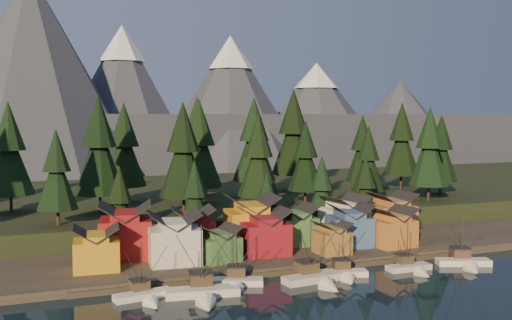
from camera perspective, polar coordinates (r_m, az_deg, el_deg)
name	(u,v)px	position (r m, az deg, el deg)	size (l,w,h in m)	color
ground	(331,298)	(95.43, 7.55, -13.53)	(500.00, 500.00, 0.00)	black
shore_strip	(247,242)	(130.50, -0.95, -8.21)	(400.00, 50.00, 1.50)	#312B24
hillside	(191,201)	(177.11, -6.52, -4.12)	(420.00, 100.00, 6.00)	black
dock	(289,269)	(109.44, 3.35, -10.86)	(80.00, 4.00, 1.00)	#473F33
mountain_ridge	(121,122)	(295.84, -13.37, 3.72)	(560.00, 190.00, 90.00)	#474E5C
boat_0	(145,289)	(94.75, -11.04, -12.55)	(9.91, 10.55, 10.14)	silver
boat_1	(203,284)	(94.11, -5.29, -12.29)	(12.74, 13.57, 12.91)	silver
boat_2	(236,275)	(100.01, -2.01, -11.38)	(10.01, 10.47, 11.13)	beige
boat_3	(317,271)	(102.17, 6.07, -10.94)	(11.61, 12.45, 12.48)	beige
boat_4	(345,267)	(106.52, 8.86, -10.52)	(9.41, 9.84, 10.38)	white
boat_5	(412,261)	(113.10, 15.34, -9.74)	(9.05, 9.85, 10.36)	beige
boat_6	(466,256)	(119.69, 20.24, -8.97)	(11.01, 11.44, 11.70)	white
house_front_0	(96,247)	(108.19, -15.68, -8.36)	(8.64, 8.24, 8.00)	#C38D1B
house_front_1	(174,236)	(109.78, -8.19, -7.56)	(10.17, 9.83, 9.73)	beige
house_front_2	(219,242)	(110.81, -3.72, -8.22)	(8.19, 8.23, 6.82)	#43713D
house_front_3	(264,230)	(115.65, 0.84, -7.03)	(9.45, 9.04, 9.24)	maroon
house_front_4	(331,237)	(117.51, 7.55, -7.61)	(6.58, 7.06, 6.45)	olive
house_front_5	(350,224)	(124.05, 9.34, -6.33)	(9.71, 9.04, 9.10)	#385886
house_front_6	(392,226)	(125.95, 13.45, -6.41)	(9.02, 8.61, 8.36)	#B7702F
house_back_0	(126,229)	(115.48, -12.90, -6.73)	(11.44, 11.12, 10.85)	maroon
house_back_1	(192,229)	(117.24, -6.38, -6.86)	(9.30, 9.39, 9.40)	maroon
house_back_2	(252,220)	(121.33, -0.44, -6.01)	(11.34, 10.57, 11.10)	orange
house_back_3	(295,224)	(124.12, 3.90, -6.39)	(8.79, 7.89, 8.64)	#497941
house_back_4	(345,216)	(131.23, 8.86, -5.55)	(10.25, 9.95, 9.86)	silver
house_back_5	(391,213)	(136.11, 13.37, -5.20)	(9.39, 9.50, 10.12)	#AB6C3C
tree_hill_1	(9,152)	(147.99, -23.44, 0.76)	(11.59, 11.59, 27.01)	#332319
tree_hill_2	(57,173)	(128.23, -19.29, -1.20)	(8.88, 8.88, 20.68)	#332319
tree_hill_3	(99,149)	(140.48, -15.41, 1.10)	(12.18, 12.18, 28.38)	#332319
tree_hill_4	(124,148)	(156.34, -13.03, 1.19)	(11.58, 11.58, 26.99)	#332319
tree_hill_5	(183,153)	(133.69, -7.28, 0.68)	(11.49, 11.49, 26.78)	#332319
tree_hill_6	(199,147)	(150.15, -5.68, 1.32)	(11.93, 11.93, 27.80)	#332319
tree_hill_7	(258,158)	(137.30, 0.24, 0.16)	(10.27, 10.27, 23.93)	#332319
tree_hill_8	(254,142)	(162.36, -0.19, 1.78)	(12.36, 12.36, 28.80)	#332319
tree_hill_9	(305,159)	(150.17, 4.97, 0.14)	(9.50, 9.50, 22.13)	#332319
tree_hill_10	(293,135)	(175.86, 3.76, 2.49)	(13.60, 13.60, 31.69)	#332319
tree_hill_11	(368,161)	(153.64, 11.16, -0.11)	(8.90, 8.90, 20.74)	#332319
tree_hill_12	(362,151)	(171.29, 10.59, 0.89)	(10.14, 10.14, 23.62)	#332319
tree_hill_13	(429,149)	(162.14, 16.95, 1.03)	(11.15, 11.15, 25.97)	#332319
tree_hill_14	(402,142)	(186.10, 14.36, 1.79)	(11.88, 11.88, 27.66)	#332319
tree_hill_15	(197,141)	(167.55, -5.90, 1.92)	(12.54, 12.54, 29.22)	#332319
tree_hill_17	(441,151)	(177.48, 18.01, 0.90)	(10.21, 10.21, 23.78)	#332319
tree_shore_0	(120,204)	(122.00, -13.45, -4.27)	(7.57, 7.57, 17.64)	#332319
tree_shore_1	(195,198)	(125.00, -6.15, -3.78)	(7.87, 7.87, 18.33)	#332319
tree_shore_2	(267,201)	(130.59, 1.11, -4.15)	(6.54, 6.54, 15.25)	#332319
tree_shore_3	(322,191)	(136.18, 6.58, -3.07)	(7.93, 7.93, 18.46)	#332319
tree_shore_4	(365,189)	(142.10, 10.88, -2.83)	(7.87, 7.87, 18.34)	#332319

